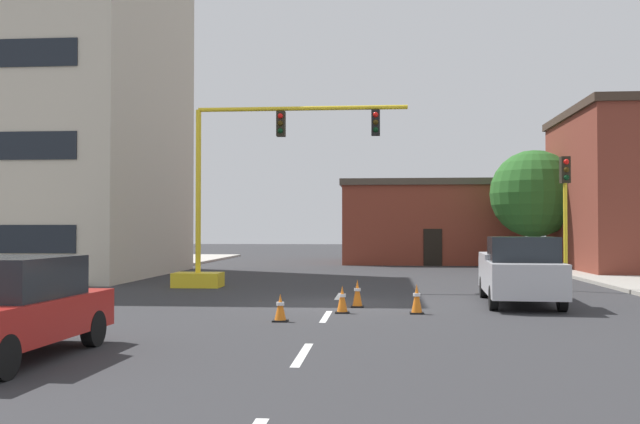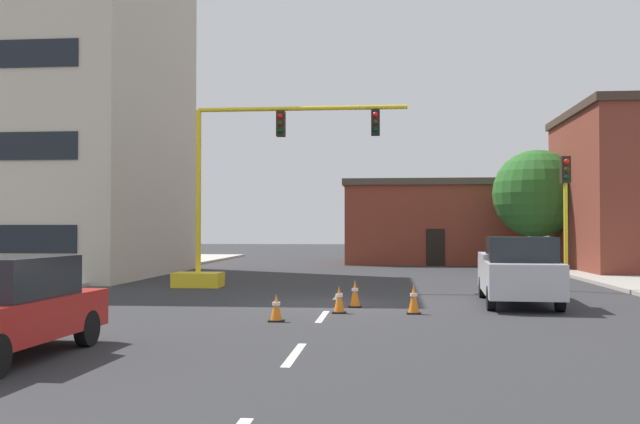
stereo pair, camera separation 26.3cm
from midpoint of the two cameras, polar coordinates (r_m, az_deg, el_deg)
ground_plane at (r=21.37m, az=1.29°, el=-7.29°), size 160.00×160.00×0.00m
sidewalk_left at (r=32.60m, az=-20.84°, el=-5.01°), size 6.00×56.00×0.14m
lane_stripe_seg_1 at (r=12.98m, az=-1.44°, el=-11.18°), size 0.16×2.40×0.01m
lane_stripe_seg_2 at (r=18.39m, az=0.62°, el=-8.25°), size 0.16×2.40×0.01m
lane_stripe_seg_3 at (r=23.85m, az=1.72°, el=-6.66°), size 0.16×2.40×0.01m
building_tall_left at (r=38.23m, az=-22.91°, el=9.35°), size 15.11×12.78×18.44m
building_brick_center at (r=48.30m, az=8.87°, el=-0.81°), size 11.12×9.99×5.24m
traffic_signal_gantry at (r=27.56m, az=-7.08°, el=-1.29°), size 8.83×1.20×6.83m
traffic_light_pole_right at (r=27.21m, az=19.09°, el=1.51°), size 0.32×0.47×4.80m
tree_right_far at (r=41.44m, az=16.91°, el=1.39°), size 4.81×4.81×6.55m
pickup_truck_silver at (r=22.04m, az=15.69°, el=-4.52°), size 2.36×5.52×1.99m
sedan_red_near_left at (r=13.46m, az=-23.33°, el=-6.92°), size 2.03×4.57×1.74m
traffic_cone_roadside_a at (r=20.54m, az=3.15°, el=-6.46°), size 0.36×0.36×0.78m
traffic_cone_roadside_b at (r=17.43m, az=-3.04°, el=-7.57°), size 0.36×0.36×0.66m
traffic_cone_roadside_c at (r=19.11m, az=1.92°, el=-6.93°), size 0.36×0.36×0.72m
traffic_cone_roadside_d at (r=19.10m, az=7.80°, el=-6.84°), size 0.36×0.36×0.78m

